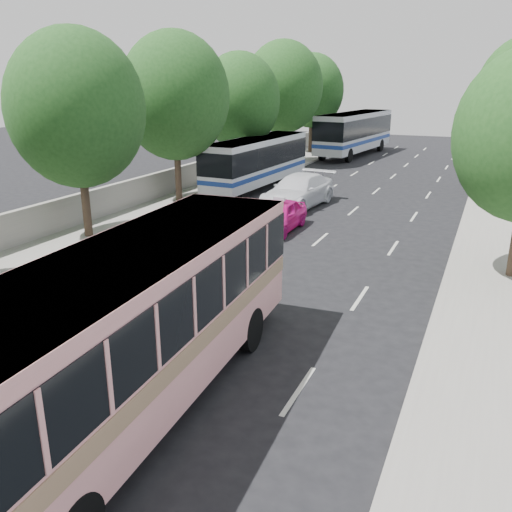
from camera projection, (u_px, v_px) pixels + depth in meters
The scene contains 15 objects.
ground at pixel (185, 324), 15.70m from camera, with size 120.00×120.00×0.00m, color black.
sidewalk_left at pixel (229, 184), 36.33m from camera, with size 4.00×90.00×0.15m, color #9E998E.
sidewalk_right at pixel (505, 207), 29.86m from camera, with size 4.00×90.00×0.12m, color #9E998E.
low_wall at pixel (205, 170), 36.77m from camera, with size 0.30×90.00×1.50m, color #9E998E.
tree_left_b at pixel (76, 104), 22.28m from camera, with size 5.70×5.70×8.88m.
tree_left_c at pixel (175, 92), 29.23m from camera, with size 6.00×6.00×9.35m.
tree_left_d at pixel (240, 97), 36.31m from camera, with size 5.52×5.52×8.60m.
tree_left_e at pixel (284, 84), 42.99m from camera, with size 6.30×6.30×9.82m.
tree_left_f at pixel (313, 88), 50.17m from camera, with size 5.88×5.88×9.16m.
pink_bus at pixel (134, 314), 11.04m from camera, with size 3.40×11.23×3.54m.
pink_taxi at pixel (279, 216), 25.26m from camera, with size 1.68×4.19×1.43m, color #D91289.
white_pickup at pixel (298, 191), 30.04m from camera, with size 2.44×5.99×1.74m, color white.
tour_coach_front at pixel (257, 159), 34.70m from camera, with size 2.92×10.87×3.22m.
tour_coach_rear at pixel (355, 130), 49.99m from camera, with size 4.24×13.20×3.88m.
taxi_roof_sign at pixel (279, 199), 25.01m from camera, with size 0.55×0.18×0.18m, color silver.
Camera 1 is at (7.64, -12.28, 6.76)m, focal length 38.00 mm.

